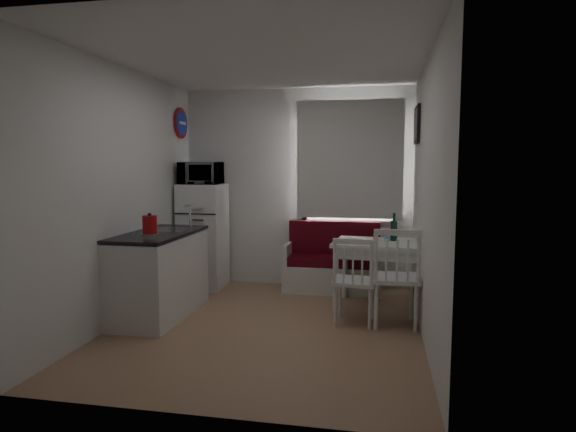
# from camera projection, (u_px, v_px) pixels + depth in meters

# --- Properties ---
(floor) EXTENTS (3.00, 3.50, 0.02)m
(floor) POSITION_uv_depth(u_px,v_px,m) (267.00, 327.00, 4.79)
(floor) COLOR tan
(floor) RESTS_ON ground
(ceiling) EXTENTS (3.00, 3.50, 0.02)m
(ceiling) POSITION_uv_depth(u_px,v_px,m) (265.00, 59.00, 4.52)
(ceiling) COLOR white
(ceiling) RESTS_ON wall_back
(wall_back) EXTENTS (3.00, 0.02, 2.60)m
(wall_back) POSITION_uv_depth(u_px,v_px,m) (296.00, 188.00, 6.37)
(wall_back) COLOR white
(wall_back) RESTS_ON floor
(wall_front) EXTENTS (3.00, 0.02, 2.60)m
(wall_front) POSITION_uv_depth(u_px,v_px,m) (200.00, 215.00, 2.95)
(wall_front) COLOR white
(wall_front) RESTS_ON floor
(wall_left) EXTENTS (0.02, 3.50, 2.60)m
(wall_left) POSITION_uv_depth(u_px,v_px,m) (124.00, 195.00, 4.93)
(wall_left) COLOR white
(wall_left) RESTS_ON floor
(wall_right) EXTENTS (0.02, 3.50, 2.60)m
(wall_right) POSITION_uv_depth(u_px,v_px,m) (426.00, 199.00, 4.38)
(wall_right) COLOR white
(wall_right) RESTS_ON floor
(window) EXTENTS (1.22, 0.06, 1.47)m
(window) POSITION_uv_depth(u_px,v_px,m) (350.00, 164.00, 6.17)
(window) COLOR white
(window) RESTS_ON wall_back
(curtain) EXTENTS (1.35, 0.02, 1.50)m
(curtain) POSITION_uv_depth(u_px,v_px,m) (349.00, 160.00, 6.10)
(curtain) COLOR white
(curtain) RESTS_ON wall_back
(kitchen_counter) EXTENTS (0.62, 1.32, 1.16)m
(kitchen_counter) POSITION_uv_depth(u_px,v_px,m) (160.00, 273.00, 5.12)
(kitchen_counter) COLOR white
(kitchen_counter) RESTS_ON floor
(wall_sign) EXTENTS (0.03, 0.40, 0.40)m
(wall_sign) POSITION_uv_depth(u_px,v_px,m) (182.00, 123.00, 6.26)
(wall_sign) COLOR #1C32AA
(wall_sign) RESTS_ON wall_left
(picture_frame) EXTENTS (0.04, 0.52, 0.42)m
(picture_frame) POSITION_uv_depth(u_px,v_px,m) (417.00, 125.00, 5.38)
(picture_frame) COLOR black
(picture_frame) RESTS_ON wall_right
(bench) EXTENTS (1.23, 0.47, 0.88)m
(bench) POSITION_uv_depth(u_px,v_px,m) (333.00, 268.00, 6.14)
(bench) COLOR white
(bench) RESTS_ON floor
(dining_table) EXTENTS (1.07, 0.81, 0.75)m
(dining_table) POSITION_uv_depth(u_px,v_px,m) (380.00, 249.00, 5.37)
(dining_table) COLOR white
(dining_table) RESTS_ON floor
(chair_left) EXTENTS (0.44, 0.42, 0.48)m
(chair_left) POSITION_uv_depth(u_px,v_px,m) (354.00, 272.00, 4.78)
(chair_left) COLOR white
(chair_left) RESTS_ON floor
(chair_right) EXTENTS (0.49, 0.46, 0.53)m
(chair_right) POSITION_uv_depth(u_px,v_px,m) (396.00, 267.00, 4.69)
(chair_right) COLOR white
(chair_right) RESTS_ON floor
(fridge) EXTENTS (0.54, 0.54, 1.36)m
(fridge) POSITION_uv_depth(u_px,v_px,m) (203.00, 236.00, 6.31)
(fridge) COLOR white
(fridge) RESTS_ON floor
(microwave) EXTENTS (0.51, 0.35, 0.28)m
(microwave) POSITION_uv_depth(u_px,v_px,m) (201.00, 173.00, 6.17)
(microwave) COLOR white
(microwave) RESTS_ON fridge
(kettle) EXTENTS (0.17, 0.17, 0.23)m
(kettle) POSITION_uv_depth(u_px,v_px,m) (150.00, 225.00, 4.76)
(kettle) COLOR #B60E11
(kettle) RESTS_ON kitchen_counter
(wine_bottle) EXTENTS (0.08, 0.08, 0.32)m
(wine_bottle) POSITION_uv_depth(u_px,v_px,m) (394.00, 227.00, 5.41)
(wine_bottle) COLOR #123A23
(wine_bottle) RESTS_ON dining_table
(drinking_glass_orange) EXTENTS (0.06, 0.06, 0.10)m
(drinking_glass_orange) POSITION_uv_depth(u_px,v_px,m) (376.00, 238.00, 5.31)
(drinking_glass_orange) COLOR #D65F23
(drinking_glass_orange) RESTS_ON dining_table
(drinking_glass_blue) EXTENTS (0.06, 0.06, 0.10)m
(drinking_glass_blue) POSITION_uv_depth(u_px,v_px,m) (387.00, 237.00, 5.39)
(drinking_glass_blue) COLOR #88B6E8
(drinking_glass_blue) RESTS_ON dining_table
(plate) EXTENTS (0.25, 0.25, 0.02)m
(plate) POSITION_uv_depth(u_px,v_px,m) (353.00, 240.00, 5.43)
(plate) COLOR white
(plate) RESTS_ON dining_table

